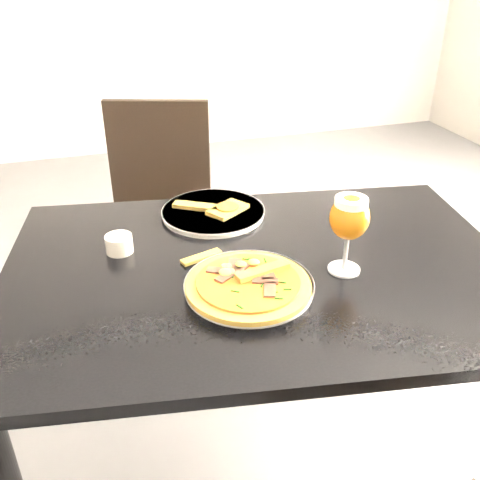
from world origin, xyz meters
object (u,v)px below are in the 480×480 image
object	(u,v)px
chair_far	(158,212)
beer_glass	(350,218)
pizza	(249,284)
dining_table	(260,296)

from	to	relation	value
chair_far	beer_glass	distance (m)	1.06
beer_glass	chair_far	bearing A→B (deg)	107.45
pizza	chair_far	bearing A→B (deg)	93.33
chair_far	beer_glass	world-z (taller)	beer_glass
dining_table	beer_glass	size ratio (longest dim) A/B	6.99
chair_far	pizza	distance (m)	1.01
chair_far	pizza	world-z (taller)	chair_far
dining_table	beer_glass	distance (m)	0.30
beer_glass	dining_table	bearing A→B (deg)	156.64
dining_table	beer_glass	world-z (taller)	beer_glass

